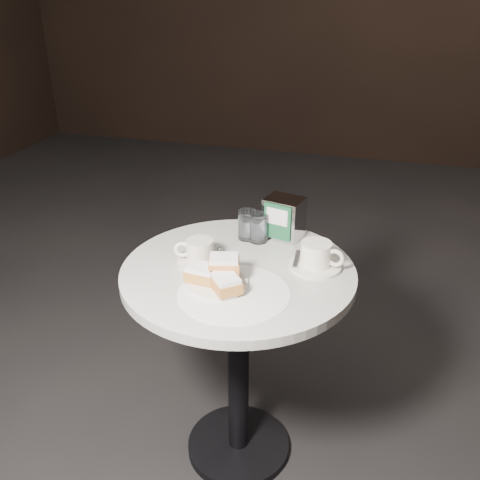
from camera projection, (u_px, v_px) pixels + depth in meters
name	position (u px, v px, depth m)	size (l,w,h in m)	color
ground	(238.00, 448.00, 1.93)	(7.00, 7.00, 0.00)	black
cafe_table	(238.00, 323.00, 1.68)	(0.70, 0.70, 0.74)	black
sugar_spill	(234.00, 293.00, 1.47)	(0.31, 0.31, 0.00)	white
beignet_plate	(217.00, 277.00, 1.49)	(0.23, 0.23, 0.08)	silver
coffee_cup_left	(200.00, 253.00, 1.61)	(0.17, 0.17, 0.07)	silver
coffee_cup_right	(316.00, 257.00, 1.58)	(0.18, 0.18, 0.08)	silver
water_glass_left	(247.00, 225.00, 1.75)	(0.07, 0.07, 0.10)	white
water_glass_right	(259.00, 228.00, 1.73)	(0.08, 0.08, 0.10)	white
napkin_dispenser	(284.00, 218.00, 1.74)	(0.14, 0.12, 0.14)	silver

